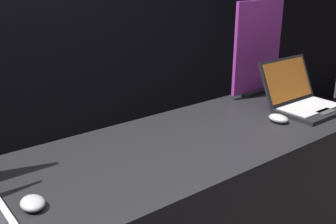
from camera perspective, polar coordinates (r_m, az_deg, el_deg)
name	(u,v)px	position (r m, az deg, el deg)	size (l,w,h in m)	color
wall_back	(28,12)	(2.82, -19.68, 13.55)	(8.00, 0.05, 2.80)	black
mouse_front	(33,203)	(1.28, -19.06, -12.39)	(0.07, 0.09, 0.03)	#B2B2B7
laptop_back	(302,98)	(2.15, 18.92, 1.96)	(0.37, 0.35, 0.24)	black
mouse_back	(278,118)	(1.93, 15.73, -0.90)	(0.07, 0.10, 0.04)	#B2B2B7
promo_stand_back	(257,51)	(2.28, 12.86, 8.67)	(0.37, 0.07, 0.53)	black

